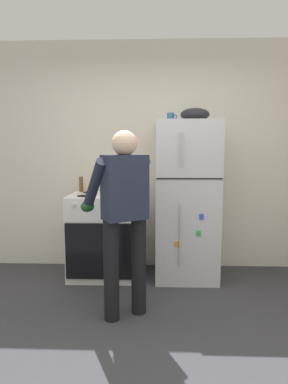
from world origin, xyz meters
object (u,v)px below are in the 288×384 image
at_px(stove_range, 104,235).
at_px(mixing_bowl, 195,115).
at_px(pepper_mill, 81,184).
at_px(refrigerator, 186,201).
at_px(person_cook, 123,208).
at_px(red_pot, 117,189).
at_px(coffee_mug, 171,117).

height_order(stove_range, mixing_bowl, mixing_bowl).
bearing_deg(pepper_mill, refrigerator, -9.30).
distance_m(person_cook, mixing_bowl, 1.44).
relative_size(refrigerator, red_pot, 4.76).
relative_size(stove_range, pepper_mill, 5.35).
bearing_deg(mixing_bowl, refrigerator, -179.78).
distance_m(person_cook, coffee_mug, 1.36).
bearing_deg(red_pot, pepper_mill, 151.48).
relative_size(person_cook, pepper_mill, 9.06).
distance_m(coffee_mug, pepper_mill, 1.30).
distance_m(stove_range, person_cook, 1.08).
bearing_deg(coffee_mug, red_pot, -170.31).
height_order(stove_range, red_pot, red_pot).
height_order(stove_range, person_cook, person_cook).
xyz_separation_m(stove_range, coffee_mug, (0.75, 0.06, 1.32)).
bearing_deg(pepper_mill, coffee_mug, -8.16).
bearing_deg(pepper_mill, stove_range, -35.04).
relative_size(refrigerator, stove_range, 1.85).
bearing_deg(red_pot, refrigerator, 3.73).
bearing_deg(stove_range, person_cook, -71.31).
distance_m(stove_range, pepper_mill, 0.67).
relative_size(refrigerator, pepper_mill, 9.87).
height_order(refrigerator, stove_range, refrigerator).
bearing_deg(coffee_mug, mixing_bowl, -10.99).
xyz_separation_m(red_pot, pepper_mill, (-0.46, 0.25, 0.02)).
bearing_deg(refrigerator, person_cook, -123.70).
distance_m(refrigerator, coffee_mug, 0.94).
height_order(refrigerator, coffee_mug, coffee_mug).
bearing_deg(person_cook, refrigerator, 56.30).
xyz_separation_m(refrigerator, coffee_mug, (-0.18, 0.05, 0.92)).
bearing_deg(mixing_bowl, red_pot, -176.61).
relative_size(refrigerator, coffee_mug, 15.56).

